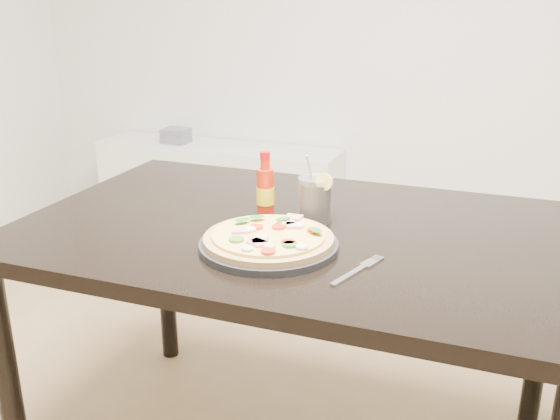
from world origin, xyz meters
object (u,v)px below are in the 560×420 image
(hot_sauce_bottle, at_px, (265,191))
(fork, at_px, (359,269))
(plate, at_px, (269,245))
(cola_cup, at_px, (315,200))
(pizza, at_px, (269,237))
(media_console, at_px, (219,188))
(dining_table, at_px, (296,255))

(hot_sauce_bottle, xyz_separation_m, fork, (0.31, -0.25, -0.07))
(plate, height_order, cola_cup, cola_cup)
(plate, relative_size, hot_sauce_bottle, 1.83)
(pizza, relative_size, fork, 1.65)
(cola_cup, relative_size, fork, 0.97)
(hot_sauce_bottle, bearing_deg, plate, -66.26)
(pizza, distance_m, media_console, 2.19)
(plate, bearing_deg, media_console, 119.47)
(pizza, bearing_deg, dining_table, 86.93)
(cola_cup, height_order, fork, cola_cup)
(dining_table, xyz_separation_m, cola_cup, (0.03, 0.05, 0.14))
(media_console, bearing_deg, fork, -56.16)
(plate, distance_m, pizza, 0.02)
(pizza, distance_m, hot_sauce_bottle, 0.22)
(dining_table, xyz_separation_m, pizza, (-0.01, -0.17, 0.11))
(dining_table, relative_size, pizza, 4.63)
(fork, xyz_separation_m, media_console, (-1.27, 1.90, -0.50))
(hot_sauce_bottle, bearing_deg, cola_cup, 6.81)
(pizza, bearing_deg, plate, 167.94)
(cola_cup, bearing_deg, pizza, -101.31)
(pizza, height_order, hot_sauce_bottle, hot_sauce_bottle)
(plate, xyz_separation_m, hot_sauce_bottle, (-0.09, 0.20, 0.06))
(media_console, bearing_deg, dining_table, -57.89)
(dining_table, bearing_deg, fork, -44.78)
(hot_sauce_bottle, relative_size, fork, 0.96)
(plate, height_order, pizza, pizza)
(hot_sauce_bottle, relative_size, cola_cup, 0.99)
(media_console, bearing_deg, hot_sauce_bottle, -59.88)
(dining_table, distance_m, plate, 0.19)
(plate, bearing_deg, cola_cup, 78.34)
(pizza, bearing_deg, hot_sauce_bottle, 114.04)
(hot_sauce_bottle, bearing_deg, media_console, 120.12)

